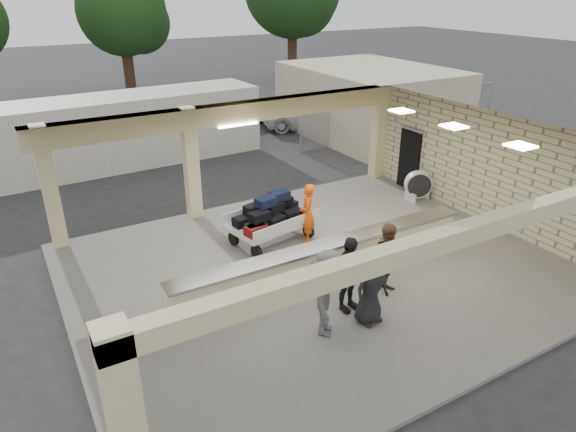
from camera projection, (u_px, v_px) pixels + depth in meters
ground at (316, 272)px, 13.29m from camera, size 120.00×120.00×0.00m
pavilion at (310, 214)px, 13.34m from camera, size 12.01×10.00×3.55m
baggage_counter at (328, 261)px, 12.65m from camera, size 8.20×0.58×0.98m
luggage_cart at (270, 217)px, 14.36m from camera, size 2.62×1.91×1.39m
drum_fan at (418, 185)px, 17.26m from camera, size 0.93×0.69×1.00m
baggage_handler at (307, 213)px, 14.31m from camera, size 0.64×0.72×1.73m
passenger_a at (388, 259)px, 11.92m from camera, size 0.89×0.44×1.76m
passenger_b at (348, 274)px, 11.26m from camera, size 1.10×0.53×1.80m
passenger_c at (328, 293)px, 10.45m from camera, size 1.13×1.24×1.93m
passenger_d at (371, 287)px, 10.87m from camera, size 0.87×0.43×1.72m
car_white_a at (311, 113)px, 26.32m from camera, size 5.43×3.76×1.41m
car_white_b at (350, 108)px, 27.57m from camera, size 4.44×2.35×1.33m
car_dark at (233, 107)px, 27.38m from camera, size 4.81×3.31×1.52m
container_white at (103, 133)px, 20.36m from camera, size 12.91×3.13×2.78m
fence at (406, 113)px, 24.95m from camera, size 12.06×0.06×2.03m
tree_mid at (126, 14)px, 32.87m from camera, size 6.00×5.60×8.00m
adjacent_building at (369, 101)px, 24.82m from camera, size 6.00×8.00×3.20m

